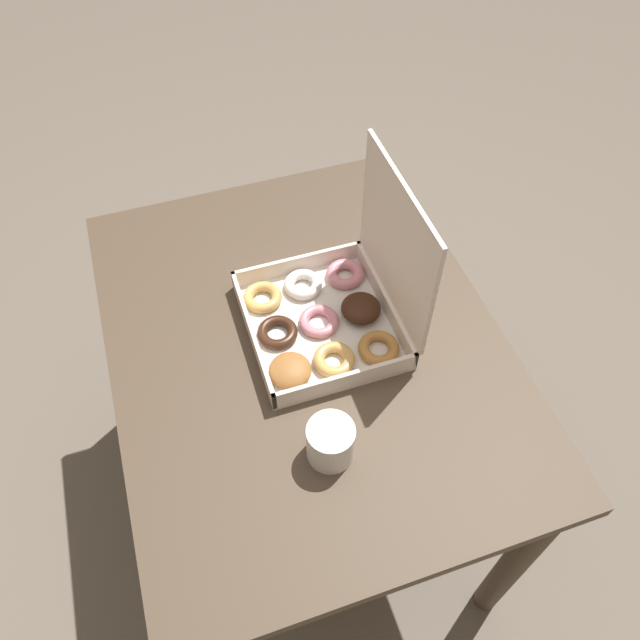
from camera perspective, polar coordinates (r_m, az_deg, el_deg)
name	(u,v)px	position (r m, az deg, el deg)	size (l,w,h in m)	color
ground_plane	(310,483)	(1.85, -0.94, -14.68)	(8.00, 8.00, 0.00)	#6B6054
dining_table	(306,370)	(1.33, -1.28, -4.64)	(0.98, 0.76, 0.71)	#4C3D2D
donut_box	(336,306)	(1.21, 1.51, 1.32)	(0.31, 0.29, 0.33)	silver
coffee_mug	(331,442)	(1.07, 0.97, -11.05)	(0.08, 0.08, 0.08)	white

